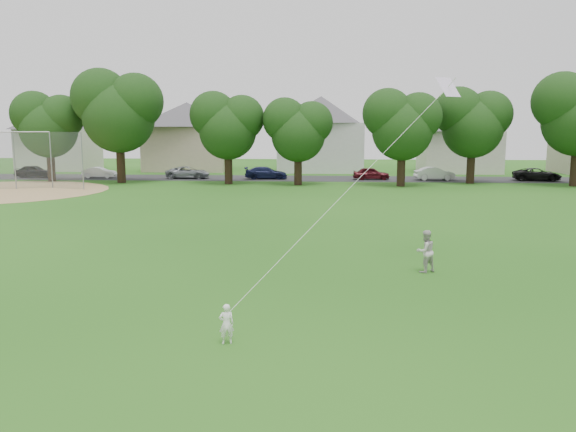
# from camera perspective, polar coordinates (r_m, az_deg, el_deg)

# --- Properties ---
(ground) EXTENTS (160.00, 160.00, 0.00)m
(ground) POSITION_cam_1_polar(r_m,az_deg,el_deg) (15.75, 0.40, -9.43)
(ground) COLOR #1C4F12
(ground) RESTS_ON ground
(street) EXTENTS (90.00, 7.00, 0.01)m
(street) POSITION_cam_1_polar(r_m,az_deg,el_deg) (57.15, 3.18, 3.82)
(street) COLOR #2D2D30
(street) RESTS_ON ground
(toddler) EXTENTS (0.40, 0.32, 0.96)m
(toddler) POSITION_cam_1_polar(r_m,az_deg,el_deg) (13.27, -6.27, -10.84)
(toddler) COLOR white
(toddler) RESTS_ON ground
(older_boy) EXTENTS (0.90, 0.84, 1.49)m
(older_boy) POSITION_cam_1_polar(r_m,az_deg,el_deg) (20.06, 13.78, -3.50)
(older_boy) COLOR beige
(older_boy) RESTS_ON ground
(kite) EXTENTS (3.82, 4.79, 12.21)m
(kite) POSITION_cam_1_polar(r_m,az_deg,el_deg) (16.65, 7.43, 4.01)
(kite) COLOR white
(kite) RESTS_ON ground
(baseball_backstop) EXTENTS (10.18, 4.74, 4.73)m
(baseball_backstop) POSITION_cam_1_polar(r_m,az_deg,el_deg) (51.59, -26.14, 5.04)
(baseball_backstop) COLOR gray
(baseball_backstop) RESTS_ON ground
(tree_row) EXTENTS (81.40, 8.46, 10.77)m
(tree_row) POSITION_cam_1_polar(r_m,az_deg,el_deg) (51.18, 5.92, 10.19)
(tree_row) COLOR black
(tree_row) RESTS_ON ground
(parked_cars) EXTENTS (54.83, 2.60, 1.30)m
(parked_cars) POSITION_cam_1_polar(r_m,az_deg,el_deg) (56.23, 0.08, 4.39)
(parked_cars) COLOR black
(parked_cars) RESTS_ON ground
(house_row) EXTENTS (76.87, 14.12, 10.35)m
(house_row) POSITION_cam_1_polar(r_m,az_deg,el_deg) (66.93, 4.08, 8.78)
(house_row) COLOR silver
(house_row) RESTS_ON ground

